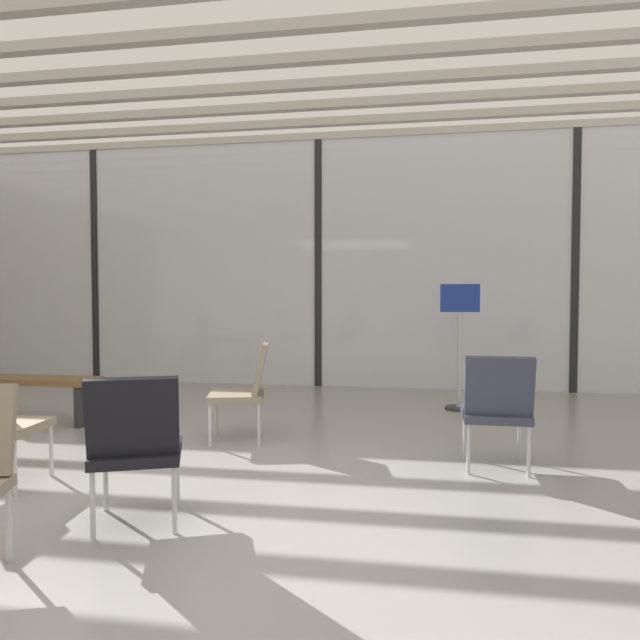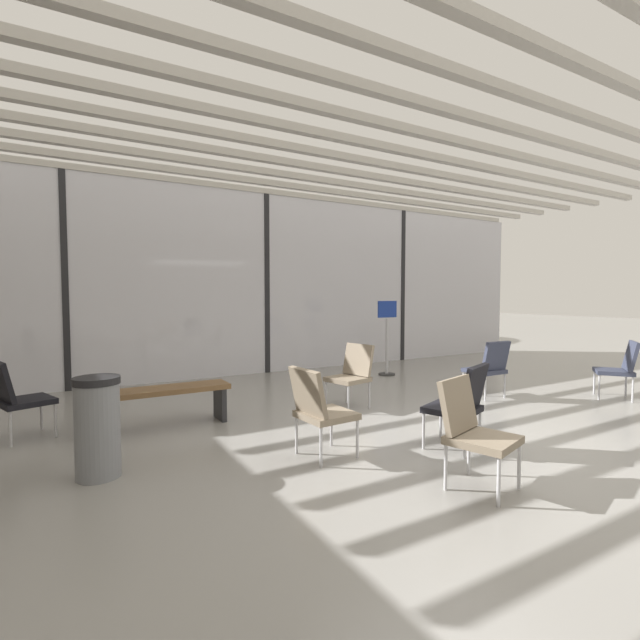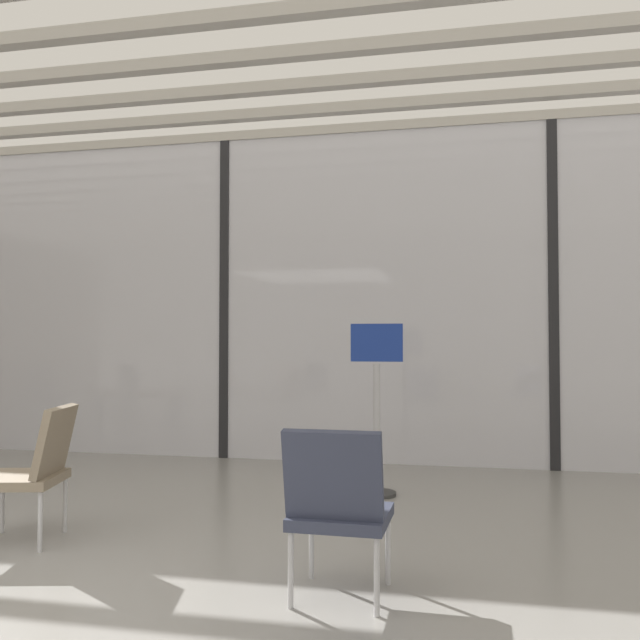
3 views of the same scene
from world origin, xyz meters
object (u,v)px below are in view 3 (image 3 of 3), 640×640
at_px(lounge_chair_2, 338,502).
at_px(info_sign, 377,414).
at_px(parked_airplane, 393,300).
at_px(lounge_chair_1, 35,465).

relative_size(lounge_chair_2, info_sign, 0.60).
relative_size(parked_airplane, info_sign, 8.28).
distance_m(lounge_chair_2, info_sign, 2.33).
xyz_separation_m(parked_airplane, lounge_chair_1, (-1.46, -8.70, -1.57)).
height_order(parked_airplane, info_sign, parked_airplane).
bearing_deg(lounge_chair_1, lounge_chair_2, 61.66).
bearing_deg(parked_airplane, lounge_chair_1, -99.53).
bearing_deg(parked_airplane, info_sign, -85.52).
relative_size(parked_airplane, lounge_chair_1, 13.70).
bearing_deg(lounge_chair_2, info_sign, -86.57).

